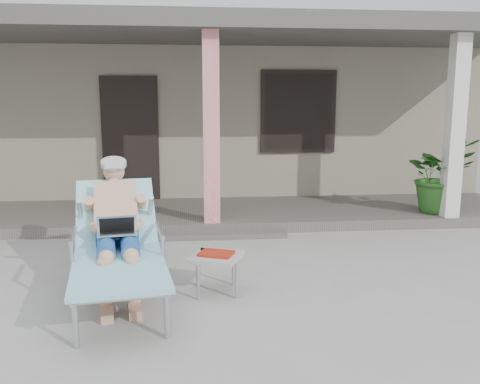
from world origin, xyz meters
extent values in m
plane|color=#9E9E99|center=(0.00, 0.00, 0.00)|extent=(60.00, 60.00, 0.00)
cube|color=gray|center=(0.00, 6.50, 1.50)|extent=(10.00, 5.00, 3.00)
cube|color=#474442|center=(0.00, 6.50, 3.15)|extent=(10.40, 5.40, 0.30)
cube|color=black|center=(-1.30, 3.97, 1.20)|extent=(0.95, 0.06, 2.10)
cube|color=black|center=(1.60, 3.97, 1.65)|extent=(1.20, 0.06, 1.30)
cube|color=black|center=(1.60, 3.96, 1.65)|extent=(1.32, 0.05, 1.42)
cube|color=#605B56|center=(0.00, 3.00, 0.07)|extent=(10.00, 2.00, 0.15)
cube|color=red|center=(0.00, 2.15, 1.45)|extent=(0.22, 0.22, 2.61)
cube|color=silver|center=(3.50, 2.15, 1.45)|extent=(0.22, 0.22, 2.61)
cube|color=#474442|center=(0.00, 3.00, 2.88)|extent=(10.00, 2.30, 0.24)
cube|color=#605B56|center=(0.00, 1.85, 0.04)|extent=(2.00, 0.30, 0.07)
cylinder|color=#B7B7BC|center=(-1.17, -1.19, 0.20)|extent=(0.05, 0.05, 0.40)
cylinder|color=#B7B7BC|center=(-0.50, -1.09, 0.20)|extent=(0.05, 0.05, 0.40)
cylinder|color=#B7B7BC|center=(-1.38, 0.20, 0.20)|extent=(0.05, 0.05, 0.40)
cylinder|color=#B7B7BC|center=(-0.71, 0.30, 0.20)|extent=(0.05, 0.05, 0.40)
cube|color=#B7B7BC|center=(-0.91, -0.64, 0.42)|extent=(0.87, 1.40, 0.03)
cube|color=#96D6E9|center=(-0.91, -0.64, 0.44)|extent=(0.98, 1.46, 0.04)
cube|color=#B7B7BC|center=(-1.06, 0.31, 0.67)|extent=(0.76, 0.72, 0.53)
cube|color=#96D6E9|center=(-1.06, 0.31, 0.71)|extent=(0.88, 0.81, 0.60)
cylinder|color=#AFAFB2|center=(-1.10, 0.62, 1.18)|extent=(0.30, 0.30, 0.14)
cube|color=silver|center=(-0.98, -0.18, 0.63)|extent=(0.39, 0.30, 0.25)
cube|color=#A6A6A1|center=(-0.06, -0.15, 0.36)|extent=(0.58, 0.58, 0.04)
cylinder|color=#B7B7BC|center=(-0.24, -0.33, 0.17)|extent=(0.03, 0.03, 0.34)
cylinder|color=#B7B7BC|center=(0.12, -0.33, 0.17)|extent=(0.03, 0.03, 0.34)
cylinder|color=#B7B7BC|center=(-0.24, 0.03, 0.17)|extent=(0.03, 0.03, 0.34)
cylinder|color=#B7B7BC|center=(0.12, 0.03, 0.17)|extent=(0.03, 0.03, 0.34)
cube|color=#A62511|center=(-0.06, -0.15, 0.39)|extent=(0.38, 0.34, 0.03)
cube|color=black|center=(-0.06, -0.04, 0.38)|extent=(0.30, 0.14, 0.03)
imported|color=#26591E|center=(3.49, 2.49, 0.72)|extent=(1.21, 1.10, 1.15)
camera|label=1|loc=(-0.30, -4.84, 1.83)|focal=38.00mm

